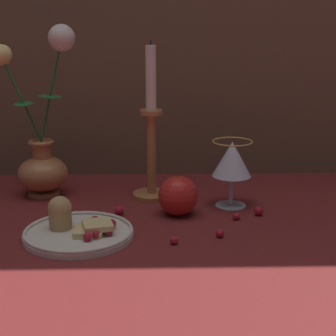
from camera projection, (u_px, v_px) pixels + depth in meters
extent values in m
plane|color=maroon|center=(142.00, 218.00, 1.10)|extent=(2.40, 2.40, 0.00)
cylinder|color=#B77042|center=(44.00, 192.00, 1.24)|extent=(0.07, 0.07, 0.01)
ellipsoid|color=#B77042|center=(43.00, 173.00, 1.23)|extent=(0.11, 0.11, 0.08)
cylinder|color=#B77042|center=(42.00, 152.00, 1.22)|extent=(0.04, 0.04, 0.04)
torus|color=#B77042|center=(41.00, 142.00, 1.21)|extent=(0.06, 0.06, 0.01)
cylinder|color=#23662D|center=(22.00, 99.00, 1.19)|extent=(0.08, 0.01, 0.19)
ellipsoid|color=#23662D|center=(24.00, 104.00, 1.19)|extent=(0.04, 0.07, 0.00)
sphere|color=#EFD67A|center=(2.00, 55.00, 1.16)|extent=(0.04, 0.04, 0.04)
cylinder|color=#23662D|center=(51.00, 91.00, 1.18)|extent=(0.06, 0.01, 0.22)
ellipsoid|color=#23662D|center=(50.00, 97.00, 1.18)|extent=(0.08, 0.08, 0.00)
sphere|color=silver|center=(62.00, 38.00, 1.15)|extent=(0.06, 0.06, 0.06)
cylinder|color=silver|center=(79.00, 235.00, 1.00)|extent=(0.20, 0.20, 0.01)
torus|color=silver|center=(78.00, 231.00, 1.00)|extent=(0.20, 0.20, 0.01)
cylinder|color=tan|center=(60.00, 218.00, 1.01)|extent=(0.04, 0.04, 0.04)
sphere|color=tan|center=(60.00, 208.00, 1.01)|extent=(0.04, 0.04, 0.04)
cube|color=#DBBC7A|center=(89.00, 231.00, 0.99)|extent=(0.05, 0.05, 0.01)
cube|color=#DBBC7A|center=(98.00, 225.00, 0.99)|extent=(0.06, 0.06, 0.01)
sphere|color=#AD192D|center=(88.00, 237.00, 0.96)|extent=(0.02, 0.02, 0.02)
sphere|color=#AD192D|center=(96.00, 235.00, 0.97)|extent=(0.02, 0.02, 0.02)
sphere|color=#AD192D|center=(109.00, 232.00, 0.98)|extent=(0.01, 0.01, 0.01)
sphere|color=#AD192D|center=(111.00, 224.00, 1.02)|extent=(0.02, 0.02, 0.02)
sphere|color=#AD192D|center=(95.00, 220.00, 1.04)|extent=(0.02, 0.02, 0.02)
cylinder|color=silver|center=(231.00, 205.00, 1.17)|extent=(0.06, 0.06, 0.00)
cylinder|color=silver|center=(231.00, 190.00, 1.16)|extent=(0.01, 0.01, 0.06)
cone|color=silver|center=(232.00, 159.00, 1.14)|extent=(0.08, 0.08, 0.07)
cone|color=#E5CC66|center=(232.00, 164.00, 1.15)|extent=(0.07, 0.07, 0.05)
torus|color=gold|center=(233.00, 142.00, 1.13)|extent=(0.08, 0.08, 0.00)
cylinder|color=#B77042|center=(152.00, 195.00, 1.22)|extent=(0.08, 0.08, 0.01)
cylinder|color=#B77042|center=(151.00, 154.00, 1.20)|extent=(0.02, 0.02, 0.17)
cylinder|color=#B77042|center=(151.00, 112.00, 1.17)|extent=(0.05, 0.05, 0.01)
cylinder|color=silver|center=(151.00, 78.00, 1.15)|extent=(0.02, 0.02, 0.13)
cylinder|color=black|center=(151.00, 43.00, 1.14)|extent=(0.00, 0.00, 0.01)
sphere|color=red|center=(178.00, 196.00, 1.11)|extent=(0.08, 0.08, 0.08)
cylinder|color=#4C3319|center=(178.00, 173.00, 1.10)|extent=(0.00, 0.00, 0.01)
sphere|color=#AD192D|center=(220.00, 233.00, 1.00)|extent=(0.02, 0.02, 0.02)
sphere|color=#AD192D|center=(259.00, 211.00, 1.11)|extent=(0.02, 0.02, 0.02)
sphere|color=#AD192D|center=(236.00, 216.00, 1.09)|extent=(0.01, 0.01, 0.01)
sphere|color=#AD192D|center=(119.00, 210.00, 1.11)|extent=(0.02, 0.02, 0.02)
sphere|color=#AD192D|center=(174.00, 240.00, 0.97)|extent=(0.01, 0.01, 0.01)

